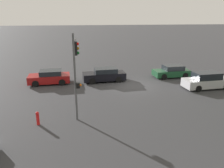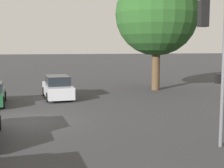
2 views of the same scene
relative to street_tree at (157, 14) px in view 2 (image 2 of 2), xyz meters
The scene contains 4 objects.
ground_plane 15.15m from the street_tree, 48.97° to the right, with size 300.00×300.00×0.00m, color #333335.
street_tree is the anchor object (origin of this frame).
traffic_signal 15.45m from the street_tree, 15.35° to the right, with size 0.49×1.85×5.79m.
crossing_car_0 10.30m from the street_tree, 75.99° to the right, with size 4.85×1.97×1.60m.
Camera 2 is at (15.34, 0.09, 3.60)m, focal length 50.00 mm.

